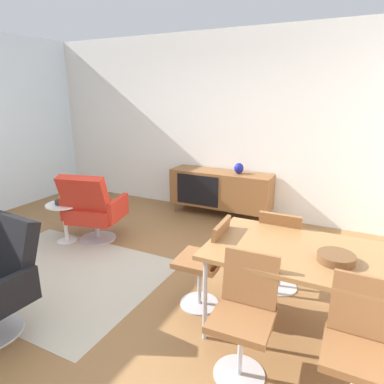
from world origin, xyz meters
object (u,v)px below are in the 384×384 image
sideboard (220,189)px  dining_chair_front_right (359,346)px  vase_cobalt (239,168)px  dining_chair_near_window (206,260)px  lounge_chair_red (93,208)px  dining_chair_front_left (244,312)px  dining_table (314,258)px  fruit_bowl (63,201)px  dining_chair_back_left (281,247)px  side_table_round (65,218)px  wooden_bowl_on_table (336,258)px

sideboard → dining_chair_front_right: (2.02, -2.84, 0.03)m
vase_cobalt → dining_chair_front_right: size_ratio=0.19×
dining_chair_near_window → lounge_chair_red: (-1.89, 0.63, -0.00)m
sideboard → dining_chair_front_left: dining_chair_front_left is taller
dining_table → fruit_bowl: (-3.12, 0.47, -0.14)m
dining_chair_front_right → dining_chair_back_left: bearing=122.1°
dining_table → side_table_round: (-3.12, 0.47, -0.38)m
dining_chair_front_left → dining_chair_back_left: bearing=89.9°
dining_chair_front_right → dining_chair_front_left: 0.70m
vase_cobalt → dining_chair_front_left: size_ratio=0.19×
sideboard → wooden_bowl_on_table: size_ratio=6.15×
sideboard → vase_cobalt: bearing=0.4°
dining_chair_near_window → fruit_bowl: size_ratio=4.28×
dining_chair_near_window → side_table_round: (-2.24, 0.47, -0.15)m
wooden_bowl_on_table → dining_chair_back_left: (-0.51, 0.64, -0.30)m
side_table_round → sideboard: bearing=51.2°
dining_chair_back_left → wooden_bowl_on_table: bearing=-51.5°
wooden_bowl_on_table → lounge_chair_red: lounge_chair_red is taller
wooden_bowl_on_table → dining_chair_front_right: bearing=-68.0°
vase_cobalt → fruit_bowl: vase_cobalt is taller
dining_chair_back_left → lounge_chair_red: bearing=178.2°
dining_chair_front_right → side_table_round: (-3.47, 1.03, -0.15)m
dining_chair_front_left → dining_chair_back_left: same height
side_table_round → dining_chair_back_left: bearing=1.8°
dining_chair_near_window → vase_cobalt: bearing=102.0°
vase_cobalt → dining_table: vase_cobalt is taller
vase_cobalt → dining_chair_front_left: (1.02, -2.84, -0.33)m
dining_chair_front_left → side_table_round: bearing=159.6°
sideboard → vase_cobalt: (0.29, 0.00, 0.36)m
wooden_bowl_on_table → dining_chair_front_left: 0.76m
vase_cobalt → lounge_chair_red: size_ratio=0.17×
dining_chair_near_window → dining_chair_back_left: 0.77m
dining_chair_front_left → fruit_bowl: dining_chair_front_left is taller
dining_table → wooden_bowl_on_table: 0.19m
dining_table → lounge_chair_red: bearing=167.1°
dining_chair_back_left → dining_chair_front_right: bearing=-57.9°
dining_table → dining_chair_near_window: dining_chair_near_window is taller
dining_table → dining_chair_near_window: (-0.89, 0.00, -0.23)m
dining_table → side_table_round: size_ratio=3.08×
dining_chair_front_right → fruit_bowl: 3.63m
wooden_bowl_on_table → fruit_bowl: (-3.28, 0.55, -0.21)m
sideboard → side_table_round: sideboard is taller
lounge_chair_red → side_table_round: (-0.34, -0.16, -0.15)m
dining_chair_near_window → side_table_round: size_ratio=1.65×
dining_chair_near_window → wooden_bowl_on_table: bearing=-4.4°
dining_chair_back_left → fruit_bowl: size_ratio=4.28×
dining_chair_front_right → fruit_bowl: dining_chair_front_right is taller
sideboard → dining_chair_back_left: size_ratio=1.87×
dining_table → dining_chair_back_left: (-0.35, 0.56, -0.23)m
dining_chair_front_right → sideboard: bearing=125.4°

